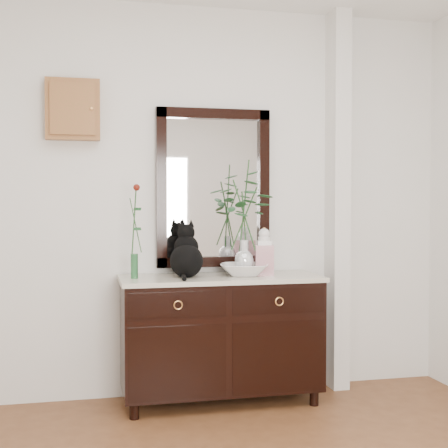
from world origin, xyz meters
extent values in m
cube|color=silver|center=(0.00, 1.98, 1.35)|extent=(3.60, 0.04, 2.70)
cube|color=silver|center=(1.00, 1.90, 1.35)|extent=(0.12, 0.20, 2.70)
cube|color=black|center=(0.10, 1.73, 0.46)|extent=(1.30, 0.50, 0.82)
cube|color=beige|center=(0.10, 1.73, 0.83)|extent=(1.33, 0.52, 0.03)
cube|color=black|center=(0.10, 1.97, 1.44)|extent=(0.80, 0.06, 1.10)
cube|color=white|center=(0.10, 1.98, 1.44)|extent=(0.66, 0.01, 0.96)
cube|color=brown|center=(-0.85, 1.94, 1.95)|extent=(0.35, 0.10, 0.40)
imported|color=white|center=(0.26, 1.73, 0.89)|extent=(0.39, 0.39, 0.08)
camera|label=1|loc=(-0.79, -2.30, 1.34)|focal=50.00mm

